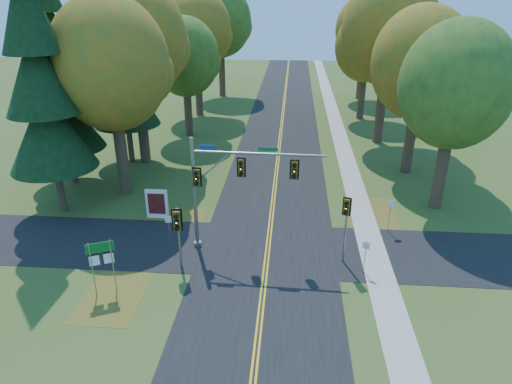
# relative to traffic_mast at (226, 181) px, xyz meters

# --- Properties ---
(ground) EXTENTS (160.00, 160.00, 0.00)m
(ground) POSITION_rel_traffic_mast_xyz_m (2.39, -1.90, -4.38)
(ground) COLOR #384F1C
(ground) RESTS_ON ground
(road_main) EXTENTS (8.00, 160.00, 0.02)m
(road_main) POSITION_rel_traffic_mast_xyz_m (2.39, -1.90, -4.37)
(road_main) COLOR black
(road_main) RESTS_ON ground
(road_cross) EXTENTS (60.00, 6.00, 0.02)m
(road_cross) POSITION_rel_traffic_mast_xyz_m (2.39, 0.10, -4.38)
(road_cross) COLOR black
(road_cross) RESTS_ON ground
(centerline_left) EXTENTS (0.10, 160.00, 0.01)m
(centerline_left) POSITION_rel_traffic_mast_xyz_m (2.29, -1.90, -4.36)
(centerline_left) COLOR gold
(centerline_left) RESTS_ON road_main
(centerline_right) EXTENTS (0.10, 160.00, 0.01)m
(centerline_right) POSITION_rel_traffic_mast_xyz_m (2.49, -1.90, -4.36)
(centerline_right) COLOR gold
(centerline_right) RESTS_ON road_main
(sidewalk_east) EXTENTS (1.60, 160.00, 0.06)m
(sidewalk_east) POSITION_rel_traffic_mast_xyz_m (8.59, -1.90, -4.35)
(sidewalk_east) COLOR #9E998E
(sidewalk_east) RESTS_ON ground
(leaf_patch_w_near) EXTENTS (4.00, 6.00, 0.00)m
(leaf_patch_w_near) POSITION_rel_traffic_mast_xyz_m (-4.11, 2.10, -4.38)
(leaf_patch_w_near) COLOR brown
(leaf_patch_w_near) RESTS_ON ground
(leaf_patch_e) EXTENTS (3.50, 8.00, 0.00)m
(leaf_patch_e) POSITION_rel_traffic_mast_xyz_m (9.19, 4.10, -4.38)
(leaf_patch_e) COLOR brown
(leaf_patch_e) RESTS_ON ground
(leaf_patch_w_far) EXTENTS (3.00, 5.00, 0.00)m
(leaf_patch_w_far) POSITION_rel_traffic_mast_xyz_m (-5.11, -4.90, -4.38)
(leaf_patch_w_far) COLOR brown
(leaf_patch_w_far) RESTS_ON ground
(tree_w_a) EXTENTS (8.00, 8.00, 14.15)m
(tree_w_a) POSITION_rel_traffic_mast_xyz_m (-8.74, 7.48, 5.10)
(tree_w_a) COLOR #38281C
(tree_w_a) RESTS_ON ground
(tree_e_a) EXTENTS (7.20, 7.20, 12.73)m
(tree_e_a) POSITION_rel_traffic_mast_xyz_m (13.95, 6.88, 4.15)
(tree_e_a) COLOR #38281C
(tree_e_a) RESTS_ON ground
(tree_w_b) EXTENTS (8.60, 8.60, 15.38)m
(tree_w_b) POSITION_rel_traffic_mast_xyz_m (-9.33, 14.39, 5.98)
(tree_w_b) COLOR #38281C
(tree_w_b) RESTS_ON ground
(tree_e_b) EXTENTS (7.60, 7.60, 13.33)m
(tree_e_b) POSITION_rel_traffic_mast_xyz_m (13.36, 13.68, 4.51)
(tree_e_b) COLOR #38281C
(tree_e_b) RESTS_ON ground
(tree_w_c) EXTENTS (6.80, 6.80, 11.91)m
(tree_w_c) POSITION_rel_traffic_mast_xyz_m (-7.15, 22.57, 3.56)
(tree_w_c) COLOR #38281C
(tree_w_c) RESTS_ON ground
(tree_e_c) EXTENTS (8.80, 8.80, 15.79)m
(tree_e_c) POSITION_rel_traffic_mast_xyz_m (12.27, 21.79, 6.28)
(tree_e_c) COLOR #38281C
(tree_e_c) RESTS_ON ground
(tree_w_d) EXTENTS (8.20, 8.20, 14.56)m
(tree_w_d) POSITION_rel_traffic_mast_xyz_m (-7.74, 31.29, 5.39)
(tree_w_d) COLOR #38281C
(tree_w_d) RESTS_ON ground
(tree_e_d) EXTENTS (7.00, 7.00, 12.32)m
(tree_e_d) POSITION_rel_traffic_mast_xyz_m (11.65, 30.97, 3.85)
(tree_e_d) COLOR #38281C
(tree_e_d) RESTS_ON ground
(tree_w_e) EXTENTS (8.40, 8.40, 14.97)m
(tree_w_e) POSITION_rel_traffic_mast_xyz_m (-6.54, 42.19, 5.69)
(tree_w_e) COLOR #38281C
(tree_w_e) RESTS_ON ground
(tree_e_e) EXTENTS (7.80, 7.80, 13.74)m
(tree_e_e) POSITION_rel_traffic_mast_xyz_m (12.86, 41.68, 4.81)
(tree_e_e) COLOR #38281C
(tree_e_e) RESTS_ON ground
(pine_a) EXTENTS (5.60, 5.60, 19.48)m
(pine_a) POSITION_rel_traffic_mast_xyz_m (-12.11, 4.10, 4.80)
(pine_a) COLOR #38281C
(pine_a) RESTS_ON ground
(pine_b) EXTENTS (5.60, 5.60, 17.31)m
(pine_b) POSITION_rel_traffic_mast_xyz_m (-13.61, 9.10, 3.78)
(pine_b) COLOR #38281C
(pine_b) RESTS_ON ground
(pine_c) EXTENTS (5.60, 5.60, 20.56)m
(pine_c) POSITION_rel_traffic_mast_xyz_m (-10.61, 14.10, 5.31)
(pine_c) COLOR #38281C
(pine_c) RESTS_ON ground
(traffic_mast) EXTENTS (7.52, 0.71, 6.82)m
(traffic_mast) POSITION_rel_traffic_mast_xyz_m (0.00, 0.00, 0.00)
(traffic_mast) COLOR gray
(traffic_mast) RESTS_ON ground
(east_signal_pole) EXTENTS (0.46, 0.55, 4.11)m
(east_signal_pole) POSITION_rel_traffic_mast_xyz_m (6.66, -1.08, -1.27)
(east_signal_pole) COLOR gray
(east_signal_pole) RESTS_ON ground
(ped_signal_pole) EXTENTS (0.58, 0.67, 3.68)m
(ped_signal_pole) POSITION_rel_traffic_mast_xyz_m (-2.32, -2.31, -1.65)
(ped_signal_pole) COLOR gray
(ped_signal_pole) RESTS_ON ground
(route_sign_cluster) EXTENTS (1.27, 0.61, 2.96)m
(route_sign_cluster) POSITION_rel_traffic_mast_xyz_m (-5.62, -4.73, -2.30)
(route_sign_cluster) COLOR gray
(route_sign_cluster) RESTS_ON ground
(info_kiosk) EXTENTS (1.48, 0.23, 2.04)m
(info_kiosk) POSITION_rel_traffic_mast_xyz_m (-5.27, 3.59, -3.37)
(info_kiosk) COLOR white
(info_kiosk) RESTS_ON ground
(reg_sign_e_north) EXTENTS (0.42, 0.18, 2.27)m
(reg_sign_e_north) POSITION_rel_traffic_mast_xyz_m (9.89, 2.84, -2.83)
(reg_sign_e_north) COLOR gray
(reg_sign_e_north) RESTS_ON ground
(reg_sign_e_south) EXTENTS (0.35, 0.18, 1.96)m
(reg_sign_e_south) POSITION_rel_traffic_mast_xyz_m (7.74, -1.91, -3.04)
(reg_sign_e_south) COLOR gray
(reg_sign_e_south) RESTS_ON ground
(reg_sign_w) EXTENTS (0.39, 0.08, 2.02)m
(reg_sign_w) POSITION_rel_traffic_mast_xyz_m (-3.52, 0.09, -3.00)
(reg_sign_w) COLOR gray
(reg_sign_w) RESTS_ON ground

